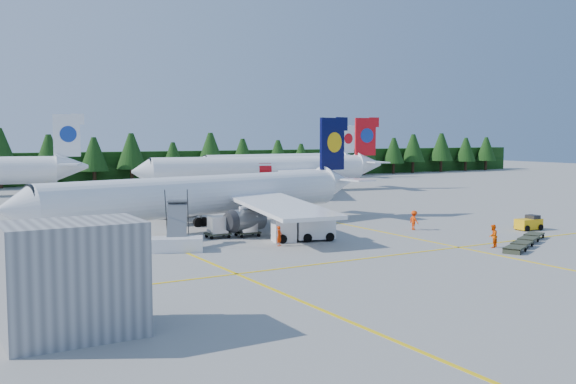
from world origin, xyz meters
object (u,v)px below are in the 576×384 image
airstairs (177,240)px  service_truck (304,226)px  airliner_navy (197,196)px  airliner_red (257,170)px  baggage_tug (529,223)px

airstairs → service_truck: size_ratio=1.11×
airliner_navy → airliner_red: 42.89m
airliner_red → airstairs: 53.10m
service_truck → airliner_navy: bearing=136.1°
baggage_tug → service_truck: bearing=170.2°
airliner_red → airstairs: (-30.07, -43.68, -2.86)m
airliner_navy → service_truck: airliner_navy is taller
airliner_red → baggage_tug: size_ratio=16.21×
service_truck → baggage_tug: 22.86m
service_truck → baggage_tug: (22.18, -5.53, -0.61)m
airliner_red → baggage_tug: (3.26, -50.28, -3.00)m
airliner_navy → baggage_tug: size_ratio=14.64×
airliner_red → airstairs: bearing=-117.2°
airliner_red → service_truck: (-18.92, -44.75, -2.39)m
airstairs → baggage_tug: size_ratio=2.43×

